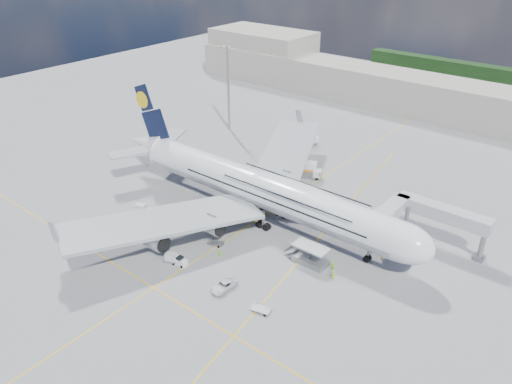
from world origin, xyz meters
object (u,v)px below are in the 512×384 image
Objects in this scene: crew_van at (333,275)px; cone_nose at (381,257)px; dolly_row_c at (171,257)px; service_van at (224,286)px; dolly_back at (141,208)px; cone_wing_right_inner at (219,237)px; cone_tail at (148,164)px; airliner at (263,189)px; dolly_row_a at (132,221)px; baggage_tug at (180,261)px; light_mast at (228,87)px; cone_wing_left_outer at (280,168)px; crew_loader at (332,266)px; crew_tug at (220,254)px; catering_truck_outer at (307,137)px; dolly_nose_far at (261,309)px; crew_wing at (184,205)px; dolly_row_b at (117,234)px; cargo_loader at (309,257)px; catering_truck_inner at (309,170)px; cone_wing_right_outer at (165,233)px; crew_nose at (369,247)px; jet_bridge at (421,214)px; dolly_nose_near at (216,243)px; cone_wing_left_inner at (232,182)px.

cone_nose is (4.06, 10.82, -0.50)m from crew_van.
service_van is at bearing -21.50° from dolly_row_c.
dolly_back is 6.74× the size of cone_wing_right_inner.
crew_van is 2.99× the size of cone_tail.
airliner reaches higher than dolly_row_a.
light_mast is at bearing 122.73° from baggage_tug.
cone_nose is at bearing -27.10° from cone_wing_left_outer.
crew_tug is (-18.54, -9.75, -0.11)m from crew_loader.
catering_truck_outer reaches higher than crew_tug.
baggage_tug reaches higher than cone_nose.
service_van is 30.33m from cone_nose.
airliner reaches higher than dolly_nose_far.
dolly_row_c reaches higher than dolly_nose_far.
crew_wing is at bearing 36.12° from crew_van.
dolly_row_b is at bearing -127.87° from airliner.
catering_truck_outer is 59.30m from crew_tug.
catering_truck_inner is (-19.67, 29.51, 0.61)m from cargo_loader.
catering_truck_outer is at bearing 161.14° from crew_loader.
crew_tug is (-13.99, -9.12, -0.44)m from cargo_loader.
light_mast is at bearing 143.46° from cargo_loader.
cone_wing_right_outer is (-8.33, -39.77, -1.58)m from catering_truck_inner.
dolly_back is 24.81m from crew_tug.
light_mast is 61.56m from cone_wing_right_inner.
crew_tug is at bearing -50.10° from light_mast.
dolly_row_a is at bearing 166.73° from baggage_tug.
jet_bridge is at bearing 17.11° from crew_nose.
baggage_tug is at bearing -138.37° from cone_nose.
crew_tug reaches higher than cone_nose.
crew_tug is (4.13, 6.29, 0.05)m from baggage_tug.
jet_bridge is 11.58m from crew_nose.
cone_wing_left_outer is 34.42m from cone_tail.
dolly_row_c is at bearing -170.38° from baggage_tug.
cone_wing_left_outer is (-33.58, 30.08, -0.53)m from crew_van.
crew_loader is at bearing -121.17° from cone_nose.
dolly_row_c is (-33.07, -33.83, -5.90)m from jet_bridge.
crew_wing is at bearing 133.04° from baggage_tug.
cone_nose is at bearing 43.76° from cargo_loader.
dolly_nose_near is 16.17m from crew_wing.
catering_truck_inner is at bearing 108.64° from service_van.
cone_wing_left_outer reaches higher than dolly_nose_near.
cone_wing_left_inner is at bearing 88.85° from dolly_row_c.
crew_van reaches higher than dolly_row_b.
cargo_loader reaches higher than dolly_row_b.
dolly_row_c is 6.38× the size of cone_wing_right_inner.
cone_nose is 42.75m from cone_wing_right_outer.
cargo_loader is 5.08× the size of crew_wing.
cone_wing_right_outer is at bearing 166.28° from crew_tug.
jet_bridge is at bearing -72.92° from crew_van.
dolly_row_c is 9.68m from cone_wing_right_outer.
catering_truck_inner is 14.44× the size of cone_wing_right_inner.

